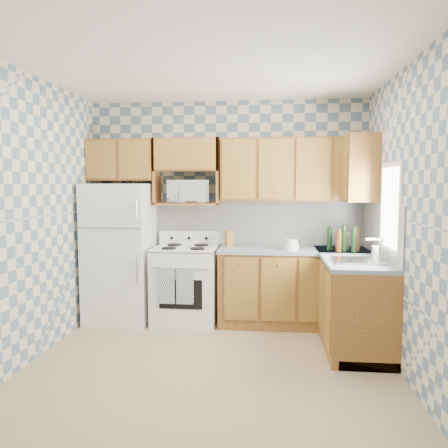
{
  "coord_description": "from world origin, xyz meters",
  "views": [
    {
      "loc": [
        0.52,
        -3.87,
        1.66
      ],
      "look_at": [
        0.05,
        0.75,
        1.25
      ],
      "focal_mm": 35.0,
      "sensor_mm": 36.0,
      "label": 1
    }
  ],
  "objects": [
    {
      "name": "window",
      "position": [
        1.69,
        0.45,
        1.45
      ],
      "size": [
        0.02,
        0.66,
        0.86
      ],
      "primitive_type": "cube",
      "color": "white",
      "rests_on": "right_wall"
    },
    {
      "name": "bottle_0",
      "position": [
        1.37,
        1.13,
        1.06
      ],
      "size": [
        0.06,
        0.06,
        0.29
      ],
      "primitive_type": "cylinder",
      "color": "black",
      "rests_on": "countertop_back"
    },
    {
      "name": "bottle_2",
      "position": [
        1.52,
        1.17,
        1.04
      ],
      "size": [
        0.06,
        0.06,
        0.25
      ],
      "primitive_type": "cylinder",
      "color": "#4E270E",
      "rests_on": "countertop_back"
    },
    {
      "name": "back_wall",
      "position": [
        0.0,
        1.6,
        1.35
      ],
      "size": [
        3.4,
        0.02,
        2.7
      ],
      "primitive_type": "cube",
      "color": "slate",
      "rests_on": "ground"
    },
    {
      "name": "backguard",
      "position": [
        -0.47,
        1.55,
        1.0
      ],
      "size": [
        0.76,
        0.08,
        0.17
      ],
      "primitive_type": "cube",
      "color": "white",
      "rests_on": "cooktop"
    },
    {
      "name": "upper_cabinets_fridge",
      "position": [
        -1.29,
        1.44,
        1.97
      ],
      "size": [
        0.82,
        0.33,
        0.5
      ],
      "primitive_type": "cube",
      "color": "#62310D",
      "rests_on": "back_wall"
    },
    {
      "name": "right_wall",
      "position": [
        1.7,
        0.0,
        1.35
      ],
      "size": [
        0.02,
        3.2,
        2.7
      ],
      "primitive_type": "cube",
      "color": "slate",
      "rests_on": "ground"
    },
    {
      "name": "floor",
      "position": [
        0.0,
        0.0,
        0.0
      ],
      "size": [
        3.4,
        3.4,
        0.0
      ],
      "primitive_type": "plane",
      "color": "#8C7957",
      "rests_on": "ground"
    },
    {
      "name": "refrigerator",
      "position": [
        -1.27,
        1.25,
        0.84
      ],
      "size": [
        0.75,
        0.7,
        1.68
      ],
      "primitive_type": "cube",
      "color": "white",
      "rests_on": "floor"
    },
    {
      "name": "microwave",
      "position": [
        -0.46,
        1.45,
        1.59
      ],
      "size": [
        0.54,
        0.4,
        0.28
      ],
      "primitive_type": "imported",
      "rotation": [
        0.0,
        0.0,
        0.13
      ],
      "color": "white",
      "rests_on": "microwave_shelf"
    },
    {
      "name": "bottle_1",
      "position": [
        1.47,
        1.07,
        1.05
      ],
      "size": [
        0.06,
        0.06,
        0.27
      ],
      "primitive_type": "cylinder",
      "color": "black",
      "rests_on": "countertop_back"
    },
    {
      "name": "backsplash_right",
      "position": [
        1.69,
        0.8,
        1.2
      ],
      "size": [
        0.02,
        1.6,
        0.56
      ],
      "primitive_type": "cube",
      "color": "silver",
      "rests_on": "right_wall"
    },
    {
      "name": "base_cabinets_right",
      "position": [
        1.4,
        0.8,
        0.44
      ],
      "size": [
        0.6,
        1.6,
        0.88
      ],
      "primitive_type": "cube",
      "color": "#62310D",
      "rests_on": "floor"
    },
    {
      "name": "base_cabinets_back",
      "position": [
        0.82,
        1.3,
        0.44
      ],
      "size": [
        1.75,
        0.6,
        0.88
      ],
      "primitive_type": "cube",
      "color": "#62310D",
      "rests_on": "floor"
    },
    {
      "name": "upper_cabinets_back",
      "position": [
        0.82,
        1.44,
        1.85
      ],
      "size": [
        1.75,
        0.33,
        0.74
      ],
      "primitive_type": "cube",
      "color": "#62310D",
      "rests_on": "back_wall"
    },
    {
      "name": "dish_towel_left",
      "position": [
        -0.63,
        0.93,
        0.52
      ],
      "size": [
        0.2,
        0.02,
        0.42
      ],
      "primitive_type": "cube",
      "color": "navy",
      "rests_on": "stove_body"
    },
    {
      "name": "stove_body",
      "position": [
        -0.47,
        1.28,
        0.45
      ],
      "size": [
        0.76,
        0.65,
        0.9
      ],
      "primitive_type": "cube",
      "color": "white",
      "rests_on": "floor"
    },
    {
      "name": "countertop_right",
      "position": [
        1.4,
        0.8,
        0.9
      ],
      "size": [
        0.63,
        1.6,
        0.04
      ],
      "primitive_type": "cube",
      "color": "slate",
      "rests_on": "base_cabinets_right"
    },
    {
      "name": "upper_cabinets_right",
      "position": [
        1.53,
        1.25,
        1.85
      ],
      "size": [
        0.33,
        0.7,
        0.74
      ],
      "primitive_type": "cube",
      "color": "#62310D",
      "rests_on": "right_wall"
    },
    {
      "name": "microwave_shelf",
      "position": [
        -0.47,
        1.44,
        1.44
      ],
      "size": [
        0.8,
        0.33,
        0.03
      ],
      "primitive_type": "cube",
      "color": "#62310D",
      "rests_on": "back_wall"
    },
    {
      "name": "bottle_3",
      "position": [
        1.3,
        1.05,
        1.04
      ],
      "size": [
        0.06,
        0.06,
        0.23
      ],
      "primitive_type": "cylinder",
      "color": "#4E270E",
      "rests_on": "countertop_back"
    },
    {
      "name": "countertop_back",
      "position": [
        0.82,
        1.3,
        0.9
      ],
      "size": [
        1.77,
        0.63,
        0.04
      ],
      "primitive_type": "cube",
      "color": "slate",
      "rests_on": "base_cabinets_back"
    },
    {
      "name": "knife_block",
      "position": [
        0.05,
        1.38,
        1.02
      ],
      "size": [
        0.12,
        0.12,
        0.2
      ],
      "primitive_type": "cube",
      "rotation": [
        0.0,
        0.0,
        0.43
      ],
      "color": "brown",
      "rests_on": "countertop_back"
    },
    {
      "name": "food_containers",
      "position": [
        0.78,
        1.15,
        0.98
      ],
      "size": [
        0.18,
        0.18,
        0.12
      ],
      "primitive_type": null,
      "color": "beige",
      "rests_on": "countertop_back"
    },
    {
      "name": "sink",
      "position": [
        1.4,
        0.45,
        0.93
      ],
      "size": [
        0.48,
        0.4,
        0.03
      ],
      "primitive_type": "cube",
      "color": "#B7B7BC",
      "rests_on": "countertop_right"
    },
    {
      "name": "electric_kettle",
      "position": [
        1.38,
        1.27,
        1.02
      ],
      "size": [
        0.15,
        0.15,
        0.2
      ],
      "primitive_type": "cylinder",
      "color": "white",
      "rests_on": "countertop_back"
    },
    {
      "name": "dish_towel_right",
      "position": [
        -0.42,
        0.93,
        0.52
      ],
      "size": [
        0.2,
        0.02,
        0.42
      ],
      "primitive_type": "cube",
      "color": "navy",
      "rests_on": "stove_body"
    },
    {
      "name": "soap_bottle",
      "position": [
        1.53,
        0.33,
        1.01
      ],
      "size": [
        0.06,
        0.06,
        0.17
      ],
      "primitive_type": "cylinder",
      "color": "beige",
      "rests_on": "countertop_right"
    },
    {
      "name": "bottle_4",
      "position": [
        1.22,
        1.19,
        1.05
      ],
      "size": [
        0.06,
        0.06,
        0.26
      ],
      "primitive_type": "cylinder",
      "color": "black",
      "rests_on": "countertop_back"
    },
    {
      "name": "backsplash_back",
      "position": [
        0.4,
        1.59,
        1.2
      ],
      "size": [
        2.6,
        0.02,
        0.56
      ],
      "primitive_type": "cube",
      "color": "silver",
      "rests_on": "back_wall"
    },
    {
      "name": "cooktop",
      "position": [
        -0.47,
        1.28,
        0.91
      ],
      "size": [
        0.76,
        0.65,
        0.02
      ],
      "primitive_type": "cube",
      "color": "silver",
      "rests_on": "stove_body"
    }
  ]
}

